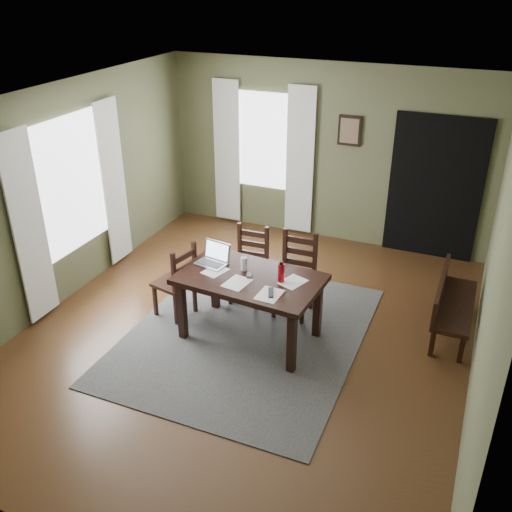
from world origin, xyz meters
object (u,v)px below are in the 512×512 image
at_px(laptop, 214,258).
at_px(water_bottle, 281,272).
at_px(bench, 450,300).
at_px(chair_back_left, 249,266).
at_px(chair_end, 177,282).
at_px(dining_table, 250,284).
at_px(chair_back_right, 295,276).

xyz_separation_m(laptop, water_bottle, (0.88, -0.11, 0.05)).
xyz_separation_m(bench, laptop, (-2.62, -0.85, 0.44)).
distance_m(chair_back_left, laptop, 0.76).
height_order(bench, water_bottle, water_bottle).
relative_size(bench, laptop, 3.24).
distance_m(chair_back_left, water_bottle, 1.11).
distance_m(chair_back_left, bench, 2.45).
height_order(chair_end, water_bottle, water_bottle).
distance_m(chair_end, chair_back_left, 0.96).
distance_m(dining_table, chair_back_left, 0.89).
bearing_deg(water_bottle, chair_back_right, 95.40).
xyz_separation_m(chair_end, bench, (3.09, 0.92, -0.05)).
relative_size(laptop, water_bottle, 1.59).
bearing_deg(chair_back_right, dining_table, -112.31).
distance_m(chair_end, laptop, 0.62).
bearing_deg(bench, water_bottle, 118.89).
relative_size(chair_back_right, water_bottle, 4.20).
xyz_separation_m(bench, water_bottle, (-1.74, -0.96, 0.49)).
relative_size(chair_back_left, water_bottle, 3.97).
height_order(chair_end, chair_back_left, chair_back_left).
distance_m(dining_table, bench, 2.34).
bearing_deg(chair_end, laptop, 111.52).
bearing_deg(chair_end, water_bottle, 100.90).
bearing_deg(dining_table, bench, 29.59).
bearing_deg(laptop, chair_back_left, 84.72).
xyz_separation_m(chair_end, chair_back_right, (1.29, 0.65, 0.03)).
bearing_deg(chair_back_left, chair_back_right, -8.19).
xyz_separation_m(chair_back_right, laptop, (-0.81, -0.57, 0.36)).
bearing_deg(dining_table, water_bottle, 9.95).
relative_size(chair_end, laptop, 2.47).
bearing_deg(chair_back_left, bench, 2.14).
bearing_deg(dining_table, chair_back_right, 72.25).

